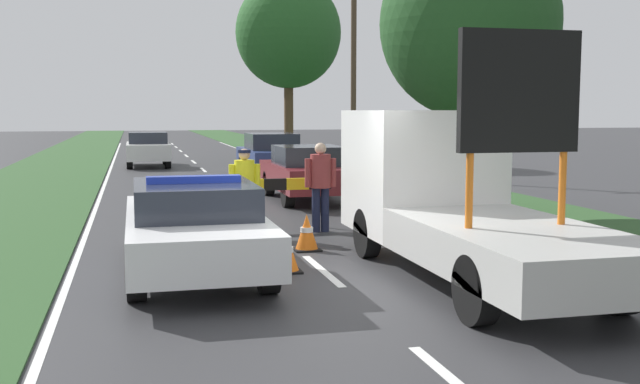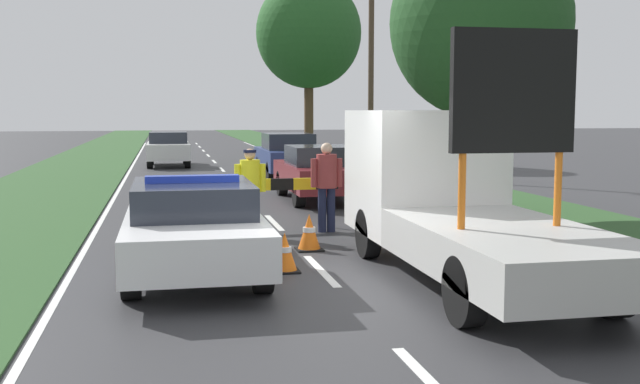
# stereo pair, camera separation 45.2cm
# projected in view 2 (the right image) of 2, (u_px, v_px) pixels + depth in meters

# --- Properties ---
(ground_plane) EXTENTS (160.00, 160.00, 0.00)m
(ground_plane) POSITION_uv_depth(u_px,v_px,m) (335.00, 285.00, 10.09)
(ground_plane) COLOR #333335
(lane_markings) EXTENTS (7.25, 60.71, 0.01)m
(lane_markings) POSITION_uv_depth(u_px,v_px,m) (232.00, 180.00, 25.34)
(lane_markings) COLOR silver
(lane_markings) RESTS_ON ground
(grass_verge_left) EXTENTS (4.11, 120.00, 0.03)m
(grass_verge_left) POSITION_uv_depth(u_px,v_px,m) (71.00, 172.00, 28.40)
(grass_verge_left) COLOR #2D5128
(grass_verge_left) RESTS_ON ground
(grass_verge_right) EXTENTS (4.11, 120.00, 0.03)m
(grass_verge_right) POSITION_uv_depth(u_px,v_px,m) (362.00, 167.00, 30.72)
(grass_verge_right) COLOR #2D5128
(grass_verge_right) RESTS_ON ground
(police_car) EXTENTS (1.89, 4.89, 1.42)m
(police_car) POSITION_uv_depth(u_px,v_px,m) (193.00, 225.00, 10.84)
(police_car) COLOR white
(police_car) RESTS_ON ground
(work_truck) EXTENTS (2.03, 6.26, 3.30)m
(work_truck) POSITION_uv_depth(u_px,v_px,m) (448.00, 193.00, 10.94)
(work_truck) COLOR white
(work_truck) RESTS_ON ground
(road_barrier) EXTENTS (2.74, 0.08, 1.00)m
(road_barrier) POSITION_uv_depth(u_px,v_px,m) (270.00, 188.00, 14.81)
(road_barrier) COLOR black
(road_barrier) RESTS_ON ground
(police_officer) EXTENTS (0.59, 0.37, 1.64)m
(police_officer) POSITION_uv_depth(u_px,v_px,m) (250.00, 184.00, 13.94)
(police_officer) COLOR #191E38
(police_officer) RESTS_ON ground
(pedestrian_civilian) EXTENTS (0.62, 0.39, 1.73)m
(pedestrian_civilian) POSITION_uv_depth(u_px,v_px,m) (327.00, 180.00, 14.39)
(pedestrian_civilian) COLOR #191E38
(pedestrian_civilian) RESTS_ON ground
(traffic_cone_near_police) EXTENTS (0.47, 0.47, 0.65)m
(traffic_cone_near_police) POSITION_uv_depth(u_px,v_px,m) (436.00, 222.00, 13.61)
(traffic_cone_near_police) COLOR black
(traffic_cone_near_police) RESTS_ON ground
(traffic_cone_centre_front) EXTENTS (0.42, 0.42, 0.58)m
(traffic_cone_centre_front) POSITION_uv_depth(u_px,v_px,m) (285.00, 252.00, 10.88)
(traffic_cone_centre_front) COLOR black
(traffic_cone_centre_front) RESTS_ON ground
(traffic_cone_near_truck) EXTENTS (0.44, 0.44, 0.61)m
(traffic_cone_near_truck) POSITION_uv_depth(u_px,v_px,m) (387.00, 224.00, 13.53)
(traffic_cone_near_truck) COLOR black
(traffic_cone_near_truck) RESTS_ON ground
(traffic_cone_behind_barrier) EXTENTS (0.44, 0.44, 0.61)m
(traffic_cone_behind_barrier) POSITION_uv_depth(u_px,v_px,m) (309.00, 232.00, 12.56)
(traffic_cone_behind_barrier) COLOR black
(traffic_cone_behind_barrier) RESTS_ON ground
(queued_car_wagon_maroon) EXTENTS (1.83, 4.27, 1.43)m
(queued_car_wagon_maroon) POSITION_uv_depth(u_px,v_px,m) (320.00, 172.00, 19.52)
(queued_car_wagon_maroon) COLOR maroon
(queued_car_wagon_maroon) RESTS_ON ground
(queued_car_hatch_blue) EXTENTS (1.81, 4.42, 1.56)m
(queued_car_hatch_blue) POSITION_uv_depth(u_px,v_px,m) (288.00, 155.00, 25.95)
(queued_car_hatch_blue) COLOR navy
(queued_car_hatch_blue) RESTS_ON ground
(queued_car_van_white) EXTENTS (1.75, 3.95, 1.45)m
(queued_car_van_white) POSITION_uv_depth(u_px,v_px,m) (168.00, 148.00, 31.54)
(queued_car_van_white) COLOR silver
(queued_car_van_white) RESTS_ON ground
(roadside_tree_near_left) EXTENTS (3.96, 3.96, 6.32)m
(roadside_tree_near_left) POSITION_uv_depth(u_px,v_px,m) (480.00, 24.00, 16.32)
(roadside_tree_near_left) COLOR #4C3823
(roadside_tree_near_left) RESTS_ON ground
(roadside_tree_near_right) EXTENTS (4.83, 4.83, 8.42)m
(roadside_tree_near_right) POSITION_uv_depth(u_px,v_px,m) (309.00, 33.00, 34.24)
(roadside_tree_near_right) COLOR #4C3823
(roadside_tree_near_right) RESTS_ON ground
(utility_pole) EXTENTS (1.20, 0.20, 7.67)m
(utility_pole) POSITION_uv_depth(u_px,v_px,m) (371.00, 65.00, 26.60)
(utility_pole) COLOR #473828
(utility_pole) RESTS_ON ground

